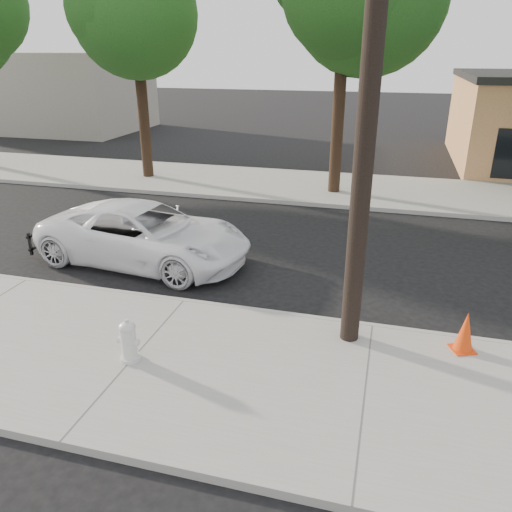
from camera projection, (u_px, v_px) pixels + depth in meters
name	position (u px, v px, depth m)	size (l,w,h in m)	color
ground	(217.00, 268.00, 12.74)	(120.00, 120.00, 0.00)	black
near_sidewalk	(136.00, 359.00, 8.88)	(90.00, 4.40, 0.15)	gray
far_sidewalk	(286.00, 185.00, 20.29)	(90.00, 5.00, 0.15)	gray
curb_near	(184.00, 303.00, 10.84)	(90.00, 0.12, 0.16)	#9E9B93
building_far	(39.00, 91.00, 34.48)	(14.00, 8.00, 5.00)	gray
utility_pole	(370.00, 83.00, 7.66)	(1.40, 0.34, 9.00)	black
tree_b	(138.00, 22.00, 18.99)	(4.34, 4.20, 8.45)	black
police_cruiser	(145.00, 234.00, 12.86)	(2.55, 5.52, 1.53)	white
fire_hydrant	(129.00, 342.00, 8.59)	(0.38, 0.36, 0.75)	silver
traffic_cone	(465.00, 332.00, 8.87)	(0.51, 0.51, 0.76)	red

